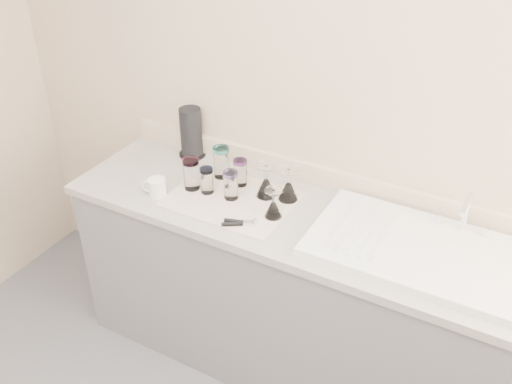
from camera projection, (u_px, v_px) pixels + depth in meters
The scene contains 15 objects.
room_envelope at pixel (59, 243), 1.25m from camera, with size 3.54×3.50×2.52m.
counter_unit at pixel (286, 291), 2.73m from camera, with size 2.06×0.62×0.90m.
sink_unit at pixel (415, 248), 2.26m from camera, with size 0.82×0.50×0.22m.
dish_towel at pixel (231, 199), 2.58m from camera, with size 0.55×0.42×0.01m, color silver.
tumbler_cyan at pixel (221, 162), 2.70m from camera, with size 0.08×0.08×0.16m.
tumbler_purple at pixel (240, 172), 2.65m from camera, with size 0.07×0.07×0.13m.
tumbler_magenta at pixel (191, 174), 2.61m from camera, with size 0.08×0.08×0.15m.
tumbler_blue at pixel (207, 180), 2.59m from camera, with size 0.06×0.06×0.12m.
tumbler_lavender at pixel (231, 185), 2.55m from camera, with size 0.07×0.07×0.13m.
goblet_back_left at pixel (266, 186), 2.57m from camera, with size 0.09×0.09×0.16m.
goblet_back_right at pixel (288, 189), 2.55m from camera, with size 0.09×0.09×0.16m.
goblet_front_right at pixel (273, 207), 2.44m from camera, with size 0.08×0.08×0.13m.
can_opener at pixel (240, 223), 2.40m from camera, with size 0.14×0.10×0.02m.
white_mug at pixel (157, 187), 2.60m from camera, with size 0.12×0.11×0.08m.
paper_towel_roll at pixel (191, 133), 2.87m from camera, with size 0.14×0.14×0.26m.
Camera 1 is at (0.86, -0.66, 2.32)m, focal length 40.00 mm.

